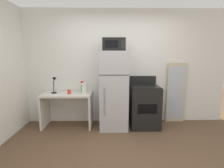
{
  "coord_description": "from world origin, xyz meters",
  "views": [
    {
      "loc": [
        -0.23,
        -2.18,
        1.55
      ],
      "look_at": [
        -0.17,
        1.1,
        1.0
      ],
      "focal_mm": 26.49,
      "sensor_mm": 36.0,
      "label": 1
    }
  ],
  "objects": [
    {
      "name": "oven_range",
      "position": [
        0.55,
        1.33,
        0.47
      ],
      "size": [
        0.62,
        0.61,
        1.1
      ],
      "color": "black",
      "rests_on": "ground"
    },
    {
      "name": "spray_bottle",
      "position": [
        -0.84,
        1.5,
        0.85
      ],
      "size": [
        0.06,
        0.06,
        0.25
      ],
      "color": "green",
      "rests_on": "desk"
    },
    {
      "name": "wall_back_white",
      "position": [
        0.0,
        1.7,
        1.3
      ],
      "size": [
        5.0,
        0.1,
        2.6
      ],
      "primitive_type": "cube",
      "color": "white",
      "rests_on": "ground"
    },
    {
      "name": "desk",
      "position": [
        -1.16,
        1.36,
        0.52
      ],
      "size": [
        1.06,
        0.54,
        0.75
      ],
      "color": "silver",
      "rests_on": "ground"
    },
    {
      "name": "desk_lamp",
      "position": [
        -1.43,
        1.38,
        0.99
      ],
      "size": [
        0.14,
        0.12,
        0.35
      ],
      "color": "black",
      "rests_on": "desk"
    },
    {
      "name": "coffee_mug",
      "position": [
        -1.09,
        1.31,
        0.8
      ],
      "size": [
        0.08,
        0.08,
        0.09
      ],
      "primitive_type": "cylinder",
      "color": "#D83F33",
      "rests_on": "desk"
    },
    {
      "name": "refrigerator",
      "position": [
        -0.13,
        1.31,
        0.83
      ],
      "size": [
        0.59,
        0.66,
        1.66
      ],
      "color": "#B7B7BC",
      "rests_on": "ground"
    },
    {
      "name": "leaning_mirror",
      "position": [
        1.34,
        1.59,
        0.7
      ],
      "size": [
        0.44,
        0.03,
        1.4
      ],
      "color": "#C6B793",
      "rests_on": "ground"
    },
    {
      "name": "ground_plane",
      "position": [
        0.0,
        0.0,
        0.0
      ],
      "size": [
        12.0,
        12.0,
        0.0
      ],
      "primitive_type": "plane",
      "color": "brown"
    },
    {
      "name": "paper_towel_roll",
      "position": [
        -0.76,
        1.31,
        0.87
      ],
      "size": [
        0.11,
        0.11,
        0.24
      ],
      "primitive_type": "cylinder",
      "color": "white",
      "rests_on": "desk"
    },
    {
      "name": "microwave",
      "position": [
        -0.13,
        1.29,
        1.79
      ],
      "size": [
        0.46,
        0.35,
        0.26
      ],
      "color": "black",
      "rests_on": "refrigerator"
    }
  ]
}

